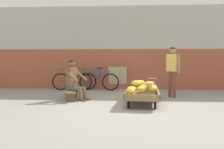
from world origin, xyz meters
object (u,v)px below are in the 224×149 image
(banana_cart, at_px, (142,95))
(bicycle_near_left, at_px, (74,81))
(plastic_crate, at_px, (152,92))
(weighing_scale, at_px, (152,83))
(low_bench, at_px, (72,92))
(customer_adult, at_px, (173,66))
(vendor_seated, at_px, (74,80))
(bicycle_far_left, at_px, (97,81))
(sign_board, at_px, (118,78))

(banana_cart, bearing_deg, bicycle_near_left, 135.15)
(banana_cart, distance_m, plastic_crate, 1.07)
(weighing_scale, bearing_deg, low_bench, -170.13)
(weighing_scale, relative_size, customer_adult, 0.20)
(plastic_crate, bearing_deg, low_bench, -170.10)
(plastic_crate, distance_m, weighing_scale, 0.30)
(low_bench, bearing_deg, bicycle_near_left, 101.34)
(low_bench, bearing_deg, weighing_scale, 9.87)
(weighing_scale, bearing_deg, vendor_seated, -168.85)
(bicycle_far_left, bearing_deg, plastic_crate, -35.53)
(bicycle_near_left, bearing_deg, plastic_crate, -26.28)
(bicycle_far_left, bearing_deg, banana_cart, -57.33)
(banana_cart, xyz_separation_m, low_bench, (-2.01, 0.58, -0.04))
(weighing_scale, height_order, bicycle_far_left, bicycle_far_left)
(weighing_scale, relative_size, bicycle_near_left, 0.18)
(low_bench, relative_size, vendor_seated, 0.99)
(vendor_seated, xyz_separation_m, plastic_crate, (2.31, 0.46, -0.42))
(banana_cart, distance_m, bicycle_near_left, 3.33)
(plastic_crate, relative_size, bicycle_near_left, 0.22)
(vendor_seated, distance_m, bicycle_near_left, 1.88)
(bicycle_near_left, bearing_deg, bicycle_far_left, -0.68)
(low_bench, height_order, sign_board, sign_board)
(low_bench, height_order, customer_adult, customer_adult)
(bicycle_near_left, relative_size, sign_board, 1.88)
(low_bench, height_order, weighing_scale, weighing_scale)
(low_bench, bearing_deg, bicycle_far_left, 73.98)
(bicycle_near_left, bearing_deg, sign_board, 11.47)
(vendor_seated, relative_size, plastic_crate, 3.17)
(sign_board, bearing_deg, low_bench, -121.13)
(vendor_seated, height_order, plastic_crate, vendor_seated)
(banana_cart, relative_size, weighing_scale, 5.07)
(weighing_scale, xyz_separation_m, sign_board, (-1.12, 1.69, -0.02))
(weighing_scale, relative_size, bicycle_far_left, 0.18)
(weighing_scale, bearing_deg, sign_board, 123.60)
(vendor_seated, distance_m, plastic_crate, 2.39)
(weighing_scale, distance_m, bicycle_near_left, 3.06)
(vendor_seated, height_order, sign_board, vendor_seated)
(vendor_seated, bearing_deg, bicycle_far_left, 76.65)
(low_bench, distance_m, customer_adult, 3.12)
(low_bench, bearing_deg, customer_adult, 8.39)
(banana_cart, relative_size, sign_board, 1.73)
(banana_cart, relative_size, plastic_crate, 4.22)
(vendor_seated, bearing_deg, bicycle_near_left, 103.46)
(bicycle_near_left, height_order, sign_board, sign_board)
(bicycle_far_left, height_order, customer_adult, customer_adult)
(plastic_crate, relative_size, customer_adult, 0.24)
(plastic_crate, bearing_deg, customer_adult, 2.38)
(customer_adult, bearing_deg, bicycle_near_left, 158.37)
(banana_cart, distance_m, sign_board, 2.79)
(plastic_crate, distance_m, sign_board, 2.04)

